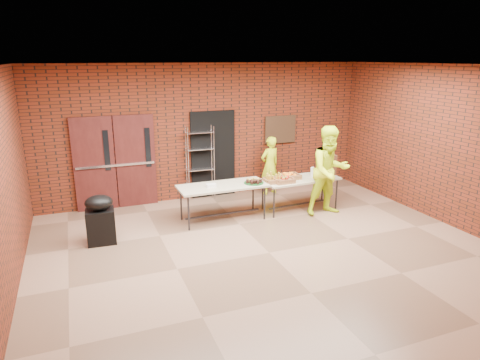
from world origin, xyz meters
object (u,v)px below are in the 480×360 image
Objects in this scene: table_right at (300,181)px; volunteer_man at (330,171)px; table_left at (223,188)px; coffee_dispenser at (326,165)px; covered_grill at (100,219)px; volunteer_woman at (270,165)px; wire_rack at (200,163)px.

volunteer_man reaches higher than table_right.
table_left is 2.56m from coffee_dispenser.
volunteer_woman is (4.16, 1.56, 0.27)m from covered_grill.
table_left is at bearing 176.36° from table_right.
table_left is 0.96× the size of volunteer_man.
table_right is at bearing -0.83° from table_left.
volunteer_man is at bearing -39.30° from wire_rack.
covered_grill is (-2.44, -1.78, -0.43)m from wire_rack.
table_right is at bearing 6.91° from covered_grill.
volunteer_man reaches higher than table_left.
coffee_dispenser reaches higher than covered_grill.
volunteer_woman is at bearing 36.81° from table_left.
coffee_dispenser is at bearing 7.36° from covered_grill.
wire_rack is 0.99× the size of table_right.
wire_rack is 1.93× the size of covered_grill.
covered_grill is at bearing -142.25° from wire_rack.
volunteer_woman is at bearing 125.31° from coffee_dispenser.
table_left is 2.34m from volunteer_man.
covered_grill is (-5.02, -0.36, -0.49)m from coffee_dispenser.
table_right is at bearing 82.49° from volunteer_woman.
volunteer_woman is (1.72, -0.22, -0.16)m from wire_rack.
wire_rack is at bearing 39.49° from covered_grill.
covered_grill reaches higher than table_left.
wire_rack is 2.41m from table_right.
wire_rack is 0.92× the size of volunteer_man.
coffee_dispenser is at bearing 1.21° from table_left.
volunteer_woman is 0.75× the size of volunteer_man.
wire_rack is at bearing 151.03° from coffee_dispenser.
volunteer_woman is at bearing 108.56° from volunteer_man.
volunteer_woman is (-0.86, 1.21, -0.23)m from coffee_dispenser.
table_left is at bearing -178.38° from coffee_dispenser.
table_left is 1.83m from table_right.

